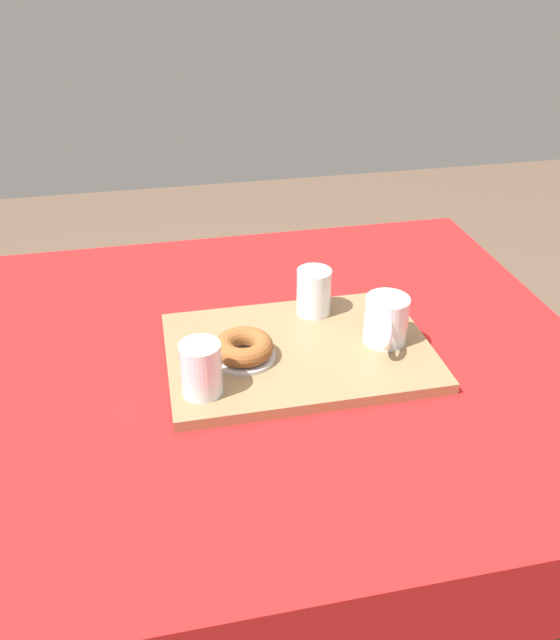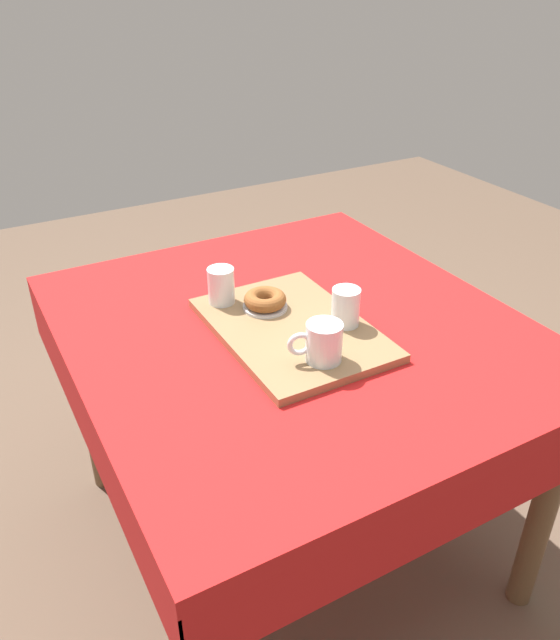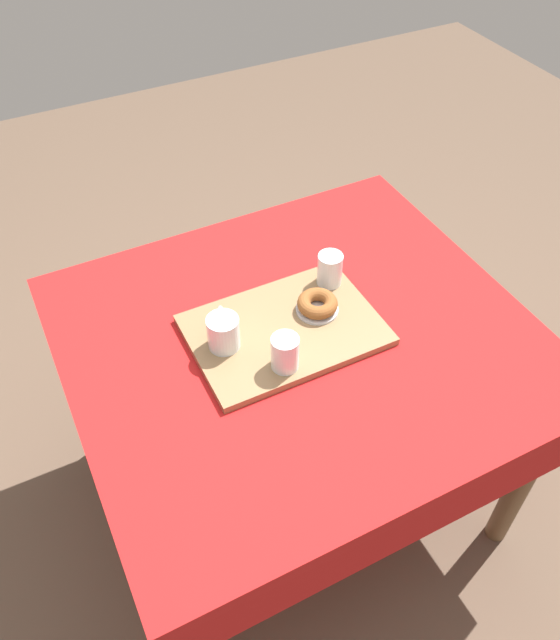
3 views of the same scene
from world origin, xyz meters
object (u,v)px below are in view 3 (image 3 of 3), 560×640
tea_mug_left (223,333)px  donut_plate_left (317,309)px  serving_tray (284,330)px  water_glass_near (330,271)px  sugar_donut_left (317,303)px  dining_table (300,358)px  water_glass_far (285,354)px

tea_mug_left → donut_plate_left: tea_mug_left is taller
serving_tray → water_glass_near: 0.22m
water_glass_near → sugar_donut_left: 0.12m
donut_plate_left → sugar_donut_left: (0.00, 0.00, 0.02)m
dining_table → sugar_donut_left: size_ratio=11.05×
water_glass_far → donut_plate_left: 0.21m
tea_mug_left → water_glass_far: 0.16m
dining_table → sugar_donut_left: sugar_donut_left is taller
serving_tray → tea_mug_left: bearing=175.0°
tea_mug_left → sugar_donut_left: (0.26, 0.00, -0.02)m
dining_table → water_glass_far: (-0.09, -0.09, 0.15)m
donut_plate_left → sugar_donut_left: 0.02m
water_glass_far → donut_plate_left: bearing=39.0°
serving_tray → water_glass_far: (-0.06, -0.11, 0.05)m
water_glass_near → tea_mug_left: bearing=-166.5°
tea_mug_left → water_glass_near: 0.35m
water_glass_near → donut_plate_left: size_ratio=0.83×
water_glass_far → dining_table: bearing=44.4°
water_glass_near → water_glass_far: 0.32m
water_glass_near → donut_plate_left: water_glass_near is taller
dining_table → tea_mug_left: tea_mug_left is taller
donut_plate_left → dining_table: bearing=-149.3°
dining_table → water_glass_near: bearing=38.9°
water_glass_near → sugar_donut_left: (-0.08, -0.08, -0.02)m
water_glass_near → sugar_donut_left: bearing=-135.3°
water_glass_far → donut_plate_left: water_glass_far is taller
water_glass_far → sugar_donut_left: water_glass_far is taller
tea_mug_left → sugar_donut_left: bearing=0.4°
sugar_donut_left → water_glass_far: bearing=-141.0°
serving_tray → dining_table: bearing=-38.4°
tea_mug_left → water_glass_far: water_glass_far is taller
tea_mug_left → donut_plate_left: bearing=0.4°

